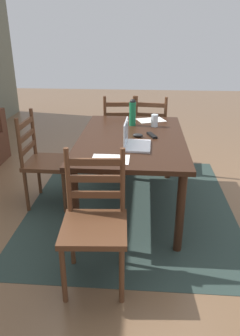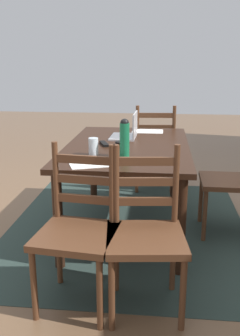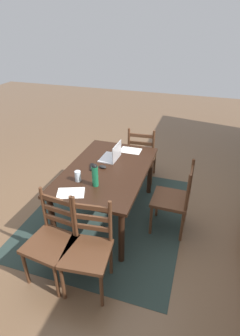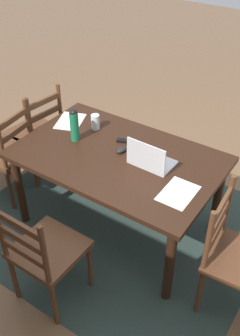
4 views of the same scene
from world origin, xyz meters
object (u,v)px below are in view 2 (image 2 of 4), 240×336
at_px(chair_left_far, 154,148).
at_px(computer_mouse, 121,142).
at_px(chair_right_far, 145,234).
at_px(dining_table, 128,155).
at_px(laptop, 128,131).
at_px(chair_right_near, 78,231).
at_px(drinking_glass, 93,147).
at_px(tv_remote, 104,144).
at_px(chair_far_head, 233,180).
at_px(water_bottle, 125,137).

bearing_deg(chair_left_far, computer_mouse, -13.55).
relative_size(chair_right_far, chair_left_far, 1.00).
bearing_deg(dining_table, laptop, -176.14).
xyz_separation_m(chair_left_far, chair_right_near, (2.15, -0.40, 0.00)).
xyz_separation_m(dining_table, laptop, (-0.27, -0.02, 0.14)).
bearing_deg(chair_left_far, chair_right_far, -0.20).
bearing_deg(laptop, computer_mouse, -8.17).
bearing_deg(computer_mouse, dining_table, 99.71).
bearing_deg(computer_mouse, drinking_glass, -14.67).
bearing_deg(computer_mouse, tv_remote, -66.81).
relative_size(computer_mouse, tv_remote, 0.59).
bearing_deg(drinking_glass, computer_mouse, 156.42).
xyz_separation_m(chair_right_far, drinking_glass, (-0.70, -0.41, 0.34)).
height_order(dining_table, chair_left_far, chair_left_far).
distance_m(dining_table, chair_left_far, 1.11).
bearing_deg(chair_left_far, chair_far_head, 31.76).
relative_size(dining_table, chair_right_far, 1.66).
xyz_separation_m(laptop, tv_remote, (0.31, -0.17, -0.05)).
relative_size(chair_right_near, laptop, 2.91).
height_order(water_bottle, drinking_glass, water_bottle).
height_order(chair_right_far, laptop, laptop).
bearing_deg(chair_right_far, dining_table, -169.77).
distance_m(chair_far_head, computer_mouse, 0.97).
distance_m(chair_left_far, chair_right_near, 2.19).
bearing_deg(chair_far_head, drinking_glass, -71.10).
xyz_separation_m(dining_table, chair_left_far, (-1.08, 0.20, -0.19)).
distance_m(chair_right_near, drinking_glass, 0.78).
bearing_deg(drinking_glass, chair_left_far, 163.76).
relative_size(chair_left_far, computer_mouse, 9.50).
bearing_deg(chair_right_far, drinking_glass, -149.47).
relative_size(chair_far_head, drinking_glass, 7.46).
relative_size(laptop, tv_remote, 1.92).
relative_size(water_bottle, tv_remote, 1.63).
bearing_deg(chair_right_near, dining_table, 169.78).
bearing_deg(chair_left_far, tv_remote, -19.47).
bearing_deg(drinking_glass, laptop, 162.65).
bearing_deg(chair_right_far, tv_remote, -159.70).
xyz_separation_m(chair_right_near, tv_remote, (-1.04, 0.00, 0.29)).
distance_m(chair_far_head, tv_remote, 1.10).
xyz_separation_m(dining_table, water_bottle, (0.40, 0.01, 0.23)).
distance_m(dining_table, chair_right_near, 1.11).
distance_m(chair_right_near, tv_remote, 1.08).
bearing_deg(chair_far_head, chair_left_far, -148.24).
bearing_deg(dining_table, drinking_glass, -30.55).
bearing_deg(computer_mouse, laptop, -179.26).
xyz_separation_m(laptop, water_bottle, (0.68, 0.03, 0.09)).
height_order(dining_table, chair_far_head, chair_far_head).
bearing_deg(tv_remote, drinking_glass, -116.35).
relative_size(chair_far_head, tv_remote, 5.59).
relative_size(dining_table, tv_remote, 9.27).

